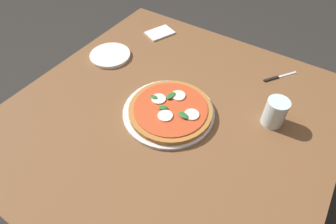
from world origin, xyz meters
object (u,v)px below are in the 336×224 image
dining_table (170,129)px  knife (276,78)px  pizza (170,108)px  napkin (160,33)px  glass_cup (275,112)px  serving_tray (168,113)px  plate_white (110,55)px

dining_table → knife: 0.50m
pizza → knife: size_ratio=2.21×
napkin → glass_cup: bearing=-111.4°
serving_tray → napkin: serving_tray is taller
dining_table → serving_tray: 0.10m
dining_table → pizza: bearing=39.8°
glass_cup → plate_white: bearing=91.5°
pizza → plate_white: pizza is taller
napkin → knife: 0.60m
knife → glass_cup: glass_cup is taller
pizza → napkin: (0.42, 0.33, -0.02)m
dining_table → napkin: 0.55m
plate_white → napkin: 0.29m
dining_table → plate_white: plate_white is taller
serving_tray → plate_white: (0.15, 0.41, 0.00)m
plate_white → glass_cup: glass_cup is taller
serving_tray → pizza: 0.02m
plate_white → glass_cup: bearing=-88.5°
napkin → dining_table: bearing=-141.6°
dining_table → glass_cup: (0.16, -0.32, 0.14)m
pizza → knife: 0.48m
serving_tray → pizza: (0.01, -0.00, 0.02)m
napkin → glass_cup: size_ratio=1.24×
serving_tray → napkin: (0.43, 0.33, -0.00)m
pizza → glass_cup: size_ratio=2.91×
serving_tray → knife: (0.42, -0.27, -0.00)m
pizza → knife: (0.41, -0.27, -0.02)m
pizza → plate_white: 0.44m
plate_white → knife: (0.27, -0.68, -0.00)m
dining_table → serving_tray: serving_tray is taller
napkin → glass_cup: 0.71m
serving_tray → plate_white: plate_white is taller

